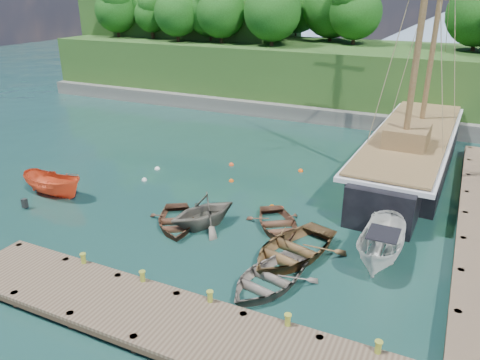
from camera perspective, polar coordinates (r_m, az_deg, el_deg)
The scene contains 24 objects.
ground at distance 22.55m, azimuth -1.78°, elevation -7.45°, with size 160.00×160.00×0.00m, color #15362B.
dock_near at distance 16.83m, azimuth -6.07°, elevation -17.54°, with size 20.00×3.20×1.10m.
bollard_0 at distance 21.12m, azimuth -18.28°, elevation -10.96°, with size 0.26×0.26×0.45m, color olive.
bollard_1 at distance 19.41m, azimuth -11.61°, elevation -13.42°, with size 0.26×0.26×0.45m, color olive.
bollard_2 at distance 18.03m, azimuth -3.61°, elevation -16.08°, with size 0.26×0.26×0.45m, color olive.
bollard_3 at distance 17.08m, azimuth 5.73°, elevation -18.74°, with size 0.26×0.26×0.45m, color olive.
rowboat_0 at distance 24.09m, azimuth -7.80°, elevation -5.59°, with size 2.79×3.91×0.81m, color #4D3020.
rowboat_1 at distance 23.95m, azimuth -4.49°, elevation -5.61°, with size 3.14×3.63×1.91m, color #605B4F.
rowboat_2 at distance 21.44m, azimuth 6.32°, elevation -9.29°, with size 3.67×5.14×1.06m, color brown.
rowboat_3 at distance 19.51m, azimuth 3.38°, elevation -12.72°, with size 3.11×4.36×0.90m, color #665D55.
rowboat_4 at distance 23.66m, azimuth 4.59°, elevation -5.99°, with size 2.80×3.92×0.81m, color brown.
motorboat_orange at distance 29.30m, azimuth -21.62°, elevation -1.80°, with size 1.56×4.15×1.60m, color #EE5227.
cabin_boat_white at distance 21.84m, azimuth 16.67°, elevation -9.56°, with size 1.82×4.84×1.87m, color silver.
schooner at distance 33.02m, azimuth 20.09°, elevation 3.09°, with size 5.48×26.85×19.55m.
mooring_buoy_0 at distance 30.01m, azimuth -11.58°, elevation -0.06°, with size 0.34×0.34×0.34m, color silver.
mooring_buoy_1 at distance 29.26m, azimuth -1.06°, elevation -0.17°, with size 0.31×0.31×0.31m, color #E3510E.
mooring_buoy_2 at distance 25.73m, azimuth 5.03°, elevation -3.56°, with size 0.33×0.33×0.33m, color red.
mooring_buoy_3 at distance 27.71m, azimuth 13.04°, elevation -2.12°, with size 0.34×0.34×0.34m, color silver.
mooring_buoy_4 at distance 31.95m, azimuth -1.07°, elevation 1.80°, with size 0.35×0.35×0.35m, color #ED5222.
mooring_buoy_5 at distance 31.13m, azimuth 7.39°, elevation 1.05°, with size 0.33×0.33×0.33m, color #EB500A.
mooring_buoy_6 at distance 31.71m, azimuth -10.05°, elevation 1.29°, with size 0.36×0.36×0.36m, color white.
mooring_buoy_7 at distance 25.85m, azimuth 3.92°, elevation -3.40°, with size 0.35×0.35×0.35m, color #D15A02.
headland at distance 53.73m, azimuth 1.36°, elevation 16.26°, with size 51.00×19.31×12.90m.
distant_ridge at distance 87.75m, azimuth 23.33°, elevation 16.12°, with size 117.00×40.00×10.00m.
Camera 1 is at (9.07, -17.35, 11.18)m, focal length 35.00 mm.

